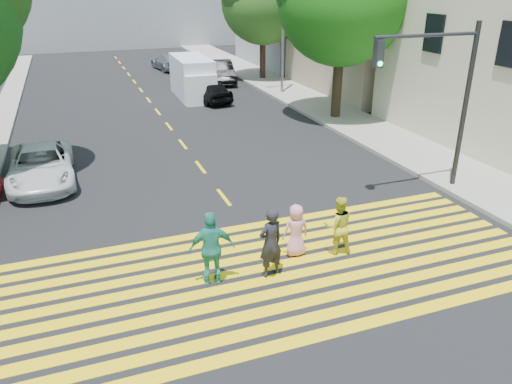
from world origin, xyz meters
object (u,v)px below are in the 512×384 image
pedestrian_child (296,230)px  silver_car (168,62)px  pedestrian_man (271,243)px  white_van (193,79)px  white_sedan (41,165)px  dark_car_near (209,91)px  pedestrian_woman (338,225)px  pedestrian_extra (212,249)px  traffic_signal (443,87)px  dark_car_parked (220,72)px

pedestrian_child → silver_car: size_ratio=0.33×
pedestrian_man → white_van: size_ratio=0.35×
white_sedan → dark_car_near: (8.72, 9.86, 0.00)m
pedestrian_woman → pedestrian_extra: (-3.39, -0.23, 0.12)m
white_van → traffic_signal: (3.87, -16.64, 2.40)m
pedestrian_child → dark_car_parked: (4.81, 22.68, 0.03)m
white_van → pedestrian_extra: bearing=-101.0°
pedestrian_extra → silver_car: 29.93m
silver_car → pedestrian_man: bearing=75.7°
dark_car_near → traffic_signal: 15.82m
pedestrian_woman → pedestrian_man: bearing=22.9°
pedestrian_extra → dark_car_parked: (7.15, 23.19, -0.18)m
traffic_signal → pedestrian_extra: bearing=-161.7°
white_van → dark_car_parked: bearing=55.3°
white_van → traffic_signal: traffic_signal is taller
pedestrian_woman → white_sedan: (-7.21, 7.83, -0.15)m
white_van → white_sedan: bearing=-124.2°
white_sedan → dark_car_parked: size_ratio=1.03×
silver_car → dark_car_parked: 6.77m
pedestrian_extra → pedestrian_child: bearing=-161.5°
dark_car_parked → white_van: white_van is taller
pedestrian_man → white_van: bearing=-113.5°
white_sedan → silver_car: bearing=68.1°
pedestrian_extra → silver_car: (4.81, 29.53, -0.30)m
pedestrian_child → traffic_signal: 6.87m
silver_car → white_van: size_ratio=0.84×
silver_car → white_sedan: bearing=60.4°
dark_car_parked → traffic_signal: size_ratio=0.82×
pedestrian_man → white_van: 19.76m
pedestrian_extra → dark_car_near: bearing=-99.0°
dark_car_near → white_sedan: bearing=38.8°
white_sedan → white_van: 13.94m
pedestrian_man → dark_car_parked: (5.78, 23.36, -0.15)m
pedestrian_woman → dark_car_near: 17.76m
pedestrian_child → traffic_signal: (5.87, 2.21, 2.80)m
pedestrian_woman → traffic_signal: bearing=-141.2°
pedestrian_child → pedestrian_extra: pedestrian_extra is taller
pedestrian_woman → white_sedan: size_ratio=0.34×
white_sedan → white_van: white_van is taller
pedestrian_woman → dark_car_near: bearing=-83.3°
pedestrian_man → white_van: white_van is taller
pedestrian_woman → dark_car_parked: bearing=-87.7°
dark_car_parked → pedestrian_child: bearing=-94.2°
pedestrian_child → white_van: bearing=-94.3°
pedestrian_woman → pedestrian_child: pedestrian_woman is taller
pedestrian_child → pedestrian_extra: bearing=14.0°
dark_car_parked → pedestrian_woman: bearing=-91.5°
dark_car_near → dark_car_parked: (2.26, 5.27, 0.09)m
silver_car → pedestrian_woman: bearing=79.5°
pedestrian_woman → white_van: white_van is taller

